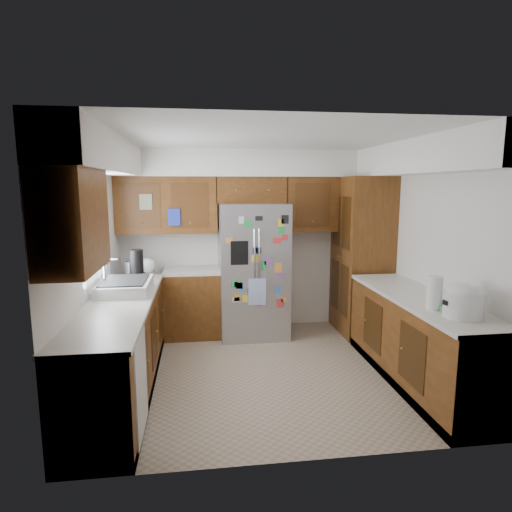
# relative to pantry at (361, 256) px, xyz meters

# --- Properties ---
(floor) EXTENTS (3.60, 3.60, 0.00)m
(floor) POSITION_rel_pantry_xyz_m (-1.50, -1.15, -1.07)
(floor) COLOR tan
(floor) RESTS_ON ground
(room_shell) EXTENTS (3.64, 3.24, 2.52)m
(room_shell) POSITION_rel_pantry_xyz_m (-1.61, -0.79, 0.75)
(room_shell) COLOR silver
(room_shell) RESTS_ON ground
(left_counter_run) EXTENTS (1.36, 3.20, 0.92)m
(left_counter_run) POSITION_rel_pantry_xyz_m (-2.86, -1.12, -0.65)
(left_counter_run) COLOR #482B0D
(left_counter_run) RESTS_ON ground
(right_counter_run) EXTENTS (0.63, 2.25, 0.92)m
(right_counter_run) POSITION_rel_pantry_xyz_m (0.00, -1.62, -0.65)
(right_counter_run) COLOR #482B0D
(right_counter_run) RESTS_ON ground
(pantry) EXTENTS (0.60, 0.90, 2.15)m
(pantry) POSITION_rel_pantry_xyz_m (0.00, 0.00, 0.00)
(pantry) COLOR #482B0D
(pantry) RESTS_ON ground
(fridge) EXTENTS (0.90, 0.79, 1.80)m
(fridge) POSITION_rel_pantry_xyz_m (-1.50, 0.05, -0.17)
(fridge) COLOR #9E9DA2
(fridge) RESTS_ON ground
(bridge_cabinet) EXTENTS (0.96, 0.34, 0.35)m
(bridge_cabinet) POSITION_rel_pantry_xyz_m (-1.50, 0.28, 0.90)
(bridge_cabinet) COLOR #482B0D
(bridge_cabinet) RESTS_ON fridge
(fridge_top_items) EXTENTS (0.60, 0.31, 0.31)m
(fridge_top_items) POSITION_rel_pantry_xyz_m (-1.52, 0.29, 1.21)
(fridge_top_items) COLOR #2739BF
(fridge_top_items) RESTS_ON bridge_cabinet
(sink_assembly) EXTENTS (0.52, 0.70, 0.37)m
(sink_assembly) POSITION_rel_pantry_xyz_m (-3.00, -1.05, -0.09)
(sink_assembly) COLOR silver
(sink_assembly) RESTS_ON left_counter_run
(left_counter_clutter) EXTENTS (0.37, 0.83, 0.38)m
(left_counter_clutter) POSITION_rel_pantry_xyz_m (-2.95, -0.30, -0.02)
(left_counter_clutter) COLOR black
(left_counter_clutter) RESTS_ON left_counter_run
(rice_cooker) EXTENTS (0.34, 0.33, 0.29)m
(rice_cooker) POSITION_rel_pantry_xyz_m (-0.00, -2.32, -0.00)
(rice_cooker) COLOR silver
(rice_cooker) RESTS_ON right_counter_run
(paper_towel) EXTENTS (0.14, 0.14, 0.30)m
(paper_towel) POSITION_rel_pantry_xyz_m (-0.12, -2.07, -0.00)
(paper_towel) COLOR white
(paper_towel) RESTS_ON right_counter_run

